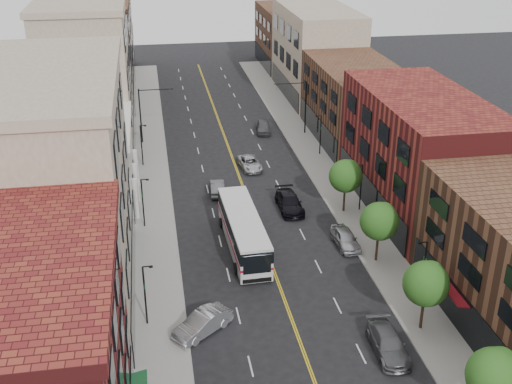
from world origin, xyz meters
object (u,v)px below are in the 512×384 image
car_lane_b (250,163)px  car_lane_c (263,127)px  city_bus (243,229)px  car_parked_mid (388,343)px  car_angle_b (202,323)px  car_lane_a (289,203)px  car_lane_behind (217,188)px  car_parked_far (345,238)px

car_lane_b → car_lane_c: 13.06m
car_lane_b → car_lane_c: size_ratio=1.05×
city_bus → car_lane_b: 19.01m
city_bus → car_parked_mid: city_bus is taller
car_lane_b → car_lane_c: (3.90, 12.46, 0.11)m
city_bus → car_parked_mid: bearing=-66.1°
car_angle_b → car_lane_a: bearing=112.6°
car_lane_behind → car_lane_b: car_lane_behind is taller
car_parked_mid → city_bus: bearing=117.3°
car_parked_far → car_lane_a: 8.98m
car_lane_c → car_parked_far: bearing=-79.7°
car_angle_b → car_lane_b: (8.52, 30.68, -0.13)m
car_parked_far → car_lane_a: (-3.51, 8.27, 0.03)m
city_bus → car_lane_a: 9.24m
car_lane_a → car_lane_behind: bearing=142.3°
car_angle_b → car_lane_c: 44.90m
car_angle_b → car_lane_behind: 24.63m
city_bus → car_lane_b: bearing=77.5°
city_bus → car_lane_c: size_ratio=2.80×
car_lane_c → car_lane_b: bearing=-100.4°
car_parked_far → car_lane_c: car_parked_far is taller
car_parked_mid → car_parked_far: size_ratio=1.13×
car_parked_far → car_lane_c: bearing=90.7°
car_lane_behind → car_parked_mid: bearing=111.5°
car_angle_b → car_lane_behind: (3.91, 24.32, -0.11)m
city_bus → car_lane_b: city_bus is taller
city_bus → car_parked_far: (9.40, -1.23, -1.14)m
city_bus → car_lane_behind: size_ratio=3.07×
car_angle_b → car_lane_behind: car_angle_b is taller
city_bus → car_lane_a: city_bus is taller
city_bus → car_lane_c: (7.50, 31.09, -1.14)m
car_lane_behind → car_lane_a: car_lane_a is taller
car_parked_far → car_lane_behind: car_parked_far is taller
car_angle_b → car_parked_mid: (12.83, -4.51, -0.04)m
car_parked_far → car_lane_behind: (-10.42, 13.50, -0.10)m
car_parked_mid → car_lane_a: car_lane_a is taller
car_lane_behind → car_lane_b: 7.86m
car_parked_far → car_lane_a: size_ratio=0.82×
car_parked_mid → car_parked_far: bearing=86.2°
car_angle_b → car_parked_mid: size_ratio=0.93×
city_bus → car_lane_a: size_ratio=2.29×
car_angle_b → car_lane_behind: size_ratio=1.16×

